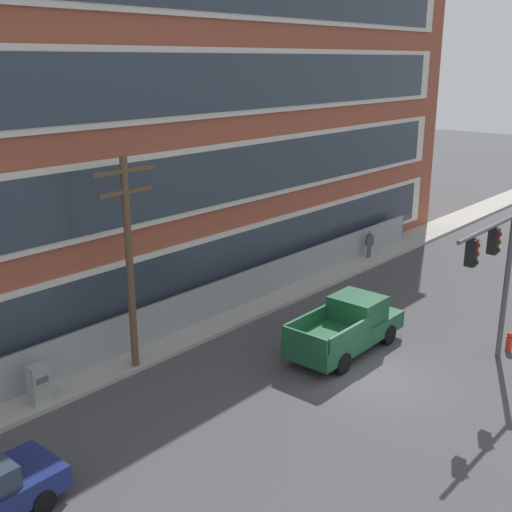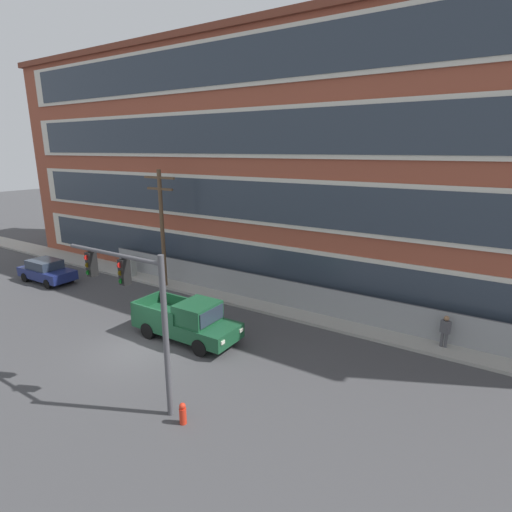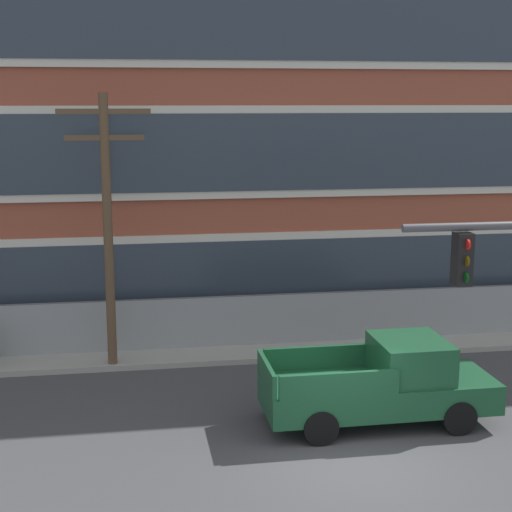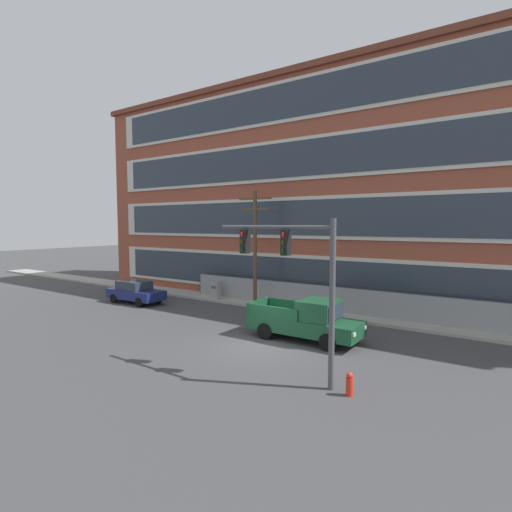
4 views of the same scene
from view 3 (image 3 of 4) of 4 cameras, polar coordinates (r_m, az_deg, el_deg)
The scene contains 6 objects.
ground_plane at distance 17.08m, azimuth 7.19°, elevation -15.03°, with size 160.00×160.00×0.00m, color #424244.
sidewalk_building_side at distance 24.14m, azimuth 1.95°, elevation -6.73°, with size 80.00×2.15×0.16m, color #9E9B93.
brick_mill_building at distance 28.60m, azimuth -0.94°, elevation 12.09°, with size 44.10×10.01×15.86m.
chain_link_fence at distance 24.84m, azimuth 8.03°, elevation -4.38°, with size 27.55×0.06×1.73m.
pickup_truck_dark_green at distance 18.98m, azimuth 9.26°, elevation -9.19°, with size 5.52×2.17×2.02m.
utility_pole_near_corner at distance 21.97m, azimuth -10.75°, elevation 2.66°, with size 2.51×0.26×7.74m.
Camera 3 is at (-4.45, -14.66, 7.55)m, focal length 55.00 mm.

